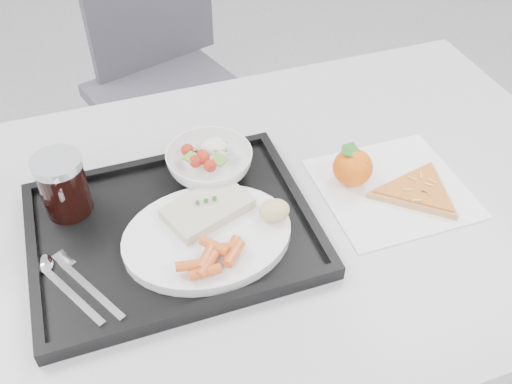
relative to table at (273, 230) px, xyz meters
The scene contains 14 objects.
table is the anchor object (origin of this frame).
chair 0.90m from the table, 91.52° to the left, with size 0.53×0.53×0.93m.
tray 0.20m from the table, behind, with size 0.45×0.35×0.03m.
dinner_plate 0.17m from the table, 157.56° to the right, with size 0.27×0.27×0.02m.
fish_fillet 0.16m from the table, behind, with size 0.16×0.12×0.03m.
bread_roll 0.13m from the table, 110.49° to the right, with size 0.06×0.05×0.03m.
salad_bowl 0.17m from the table, 130.78° to the left, with size 0.15×0.15×0.05m.
cola_glass 0.37m from the table, 165.09° to the left, with size 0.08×0.08×0.11m.
cutlery 0.37m from the table, 169.69° to the right, with size 0.12×0.16×0.01m.
napkin 0.23m from the table, ahead, with size 0.25×0.24×0.00m.
tangerine 0.18m from the table, ahead, with size 0.09×0.09×0.07m.
pizza_slice 0.27m from the table, 14.15° to the right, with size 0.22×0.22×0.02m.
carrot_pile 0.21m from the table, 139.60° to the right, with size 0.11×0.07×0.02m.
salad_contents 0.18m from the table, 125.06° to the left, with size 0.09×0.08×0.03m.
Camera 1 is at (-0.26, -0.35, 1.45)m, focal length 40.00 mm.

